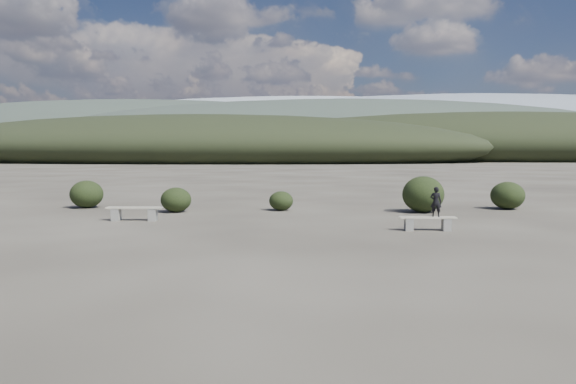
{
  "coord_description": "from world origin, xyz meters",
  "views": [
    {
      "loc": [
        1.95,
        -12.3,
        2.3
      ],
      "look_at": [
        0.6,
        3.5,
        1.1
      ],
      "focal_mm": 35.0,
      "sensor_mm": 36.0,
      "label": 1
    }
  ],
  "objects": [
    {
      "name": "bench_right",
      "position": [
        4.56,
        3.8,
        0.24
      ],
      "size": [
        1.61,
        0.42,
        0.4
      ],
      "rotation": [
        0.0,
        0.0,
        0.05
      ],
      "color": "gray",
      "rests_on": "ground"
    },
    {
      "name": "shrub_d",
      "position": [
        5.15,
        8.53,
        0.66
      ],
      "size": [
        1.52,
        1.52,
        1.33
      ],
      "primitive_type": "ellipsoid",
      "color": "black",
      "rests_on": "ground"
    },
    {
      "name": "shrub_a",
      "position": [
        -3.9,
        7.8,
        0.46
      ],
      "size": [
        1.12,
        1.12,
        0.91
      ],
      "primitive_type": "ellipsoid",
      "color": "black",
      "rests_on": "ground"
    },
    {
      "name": "shrub_f",
      "position": [
        -7.86,
        9.0,
        0.54
      ],
      "size": [
        1.28,
        1.28,
        1.09
      ],
      "primitive_type": "ellipsoid",
      "color": "black",
      "rests_on": "ground"
    },
    {
      "name": "shrub_e",
      "position": [
        8.56,
        9.9,
        0.53
      ],
      "size": [
        1.28,
        1.28,
        1.07
      ],
      "primitive_type": "ellipsoid",
      "color": "black",
      "rests_on": "ground"
    },
    {
      "name": "bench_left",
      "position": [
        -4.55,
        5.27,
        0.27
      ],
      "size": [
        1.81,
        0.51,
        0.45
      ],
      "rotation": [
        0.0,
        0.0,
        0.08
      ],
      "color": "gray",
      "rests_on": "ground"
    },
    {
      "name": "shrub_c",
      "position": [
        -0.11,
        8.71,
        0.36
      ],
      "size": [
        0.91,
        0.91,
        0.73
      ],
      "primitive_type": "ellipsoid",
      "color": "black",
      "rests_on": "ground"
    },
    {
      "name": "ground",
      "position": [
        0.0,
        0.0,
        0.0
      ],
      "size": [
        1200.0,
        1200.0,
        0.0
      ],
      "primitive_type": "plane",
      "color": "#322E27",
      "rests_on": "ground"
    },
    {
      "name": "mountain_ridges",
      "position": [
        -7.48,
        339.06,
        10.84
      ],
      "size": [
        500.0,
        400.0,
        56.0
      ],
      "color": "black",
      "rests_on": "ground"
    },
    {
      "name": "seated_person",
      "position": [
        4.78,
        3.81,
        0.83
      ],
      "size": [
        0.36,
        0.28,
        0.86
      ],
      "primitive_type": "imported",
      "rotation": [
        0.0,
        0.0,
        2.86
      ],
      "color": "black",
      "rests_on": "bench_right"
    }
  ]
}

